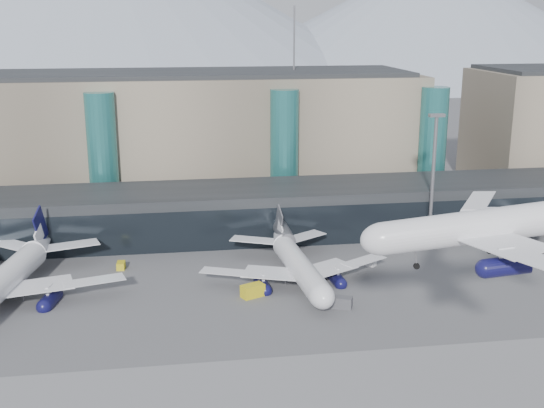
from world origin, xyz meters
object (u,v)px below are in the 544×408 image
(hero_jet, at_px, (515,215))
(veh_b, at_px, (121,266))
(veh_g, at_px, (370,262))
(veh_d, at_px, (410,246))
(veh_c, at_px, (342,302))
(lightmast_mid, at_px, (433,171))
(jet_parked_left, at_px, (11,267))
(veh_h, at_px, (253,291))
(jet_parked_mid, at_px, (295,255))

(hero_jet, height_order, veh_b, hero_jet)
(veh_g, bearing_deg, veh_d, 80.48)
(veh_b, xyz_separation_m, veh_g, (44.29, -4.91, -0.02))
(veh_b, height_order, veh_c, veh_c)
(lightmast_mid, height_order, jet_parked_left, lightmast_mid)
(jet_parked_left, bearing_deg, hero_jet, -113.49)
(veh_c, bearing_deg, jet_parked_left, -170.49)
(hero_jet, xyz_separation_m, veh_c, (-11.16, 28.96, -21.89))
(lightmast_mid, height_order, veh_h, lightmast_mid)
(hero_jet, xyz_separation_m, jet_parked_left, (-62.29, 42.23, -18.07))
(lightmast_mid, xyz_separation_m, veh_b, (-59.92, -6.47, -13.77))
(hero_jet, relative_size, veh_h, 8.75)
(jet_parked_mid, xyz_separation_m, veh_d, (24.74, 11.69, -3.52))
(jet_parked_mid, height_order, veh_g, jet_parked_mid)
(jet_parked_left, distance_m, jet_parked_mid, 46.28)
(veh_g, xyz_separation_m, veh_h, (-22.62, -10.96, 0.38))
(veh_g, bearing_deg, veh_h, -109.63)
(jet_parked_left, xyz_separation_m, jet_parked_mid, (46.28, -0.15, -0.51))
(lightmast_mid, xyz_separation_m, jet_parked_mid, (-30.08, -15.60, -10.22))
(lightmast_mid, bearing_deg, jet_parked_left, -168.56)
(lightmast_mid, bearing_deg, jet_parked_mid, -152.58)
(hero_jet, xyz_separation_m, veh_g, (-1.56, 46.30, -22.15))
(jet_parked_mid, bearing_deg, lightmast_mid, -66.91)
(lightmast_mid, relative_size, veh_h, 6.99)
(veh_b, distance_m, veh_h, 26.86)
(jet_parked_left, relative_size, jet_parked_mid, 1.12)
(jet_parked_left, bearing_deg, veh_c, -93.90)
(veh_h, bearing_deg, lightmast_mid, 5.66)
(veh_c, bearing_deg, veh_h, 177.92)
(veh_d, bearing_deg, veh_c, -174.46)
(hero_jet, xyz_separation_m, veh_d, (8.73, 53.77, -22.09))
(veh_c, xyz_separation_m, veh_g, (9.60, 17.34, -0.26))
(veh_d, bearing_deg, jet_parked_left, 143.48)
(lightmast_mid, xyz_separation_m, veh_d, (-5.34, -3.92, -13.73))
(veh_b, distance_m, veh_c, 41.22)
(jet_parked_left, bearing_deg, veh_h, -89.59)
(lightmast_mid, distance_m, veh_g, 23.75)
(jet_parked_mid, relative_size, veh_d, 14.33)
(jet_parked_mid, xyz_separation_m, veh_g, (14.44, 4.22, -3.57))
(hero_jet, bearing_deg, veh_h, 133.50)
(lightmast_mid, distance_m, veh_h, 46.28)
(hero_jet, bearing_deg, lightmast_mid, 85.42)
(veh_c, xyz_separation_m, veh_h, (-13.02, 6.39, 0.12))
(lightmast_mid, xyz_separation_m, veh_c, (-25.23, -28.73, -13.53))
(veh_b, relative_size, veh_c, 0.70)
(jet_parked_mid, height_order, veh_h, jet_parked_mid)
(veh_g, bearing_deg, veh_c, -74.43)
(veh_b, bearing_deg, veh_g, -92.88)
(jet_parked_left, bearing_deg, veh_b, -50.70)
(veh_b, bearing_deg, hero_jet, -134.71)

